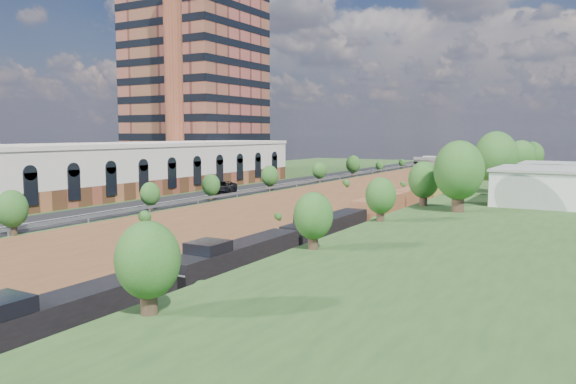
% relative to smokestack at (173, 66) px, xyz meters
% --- Properties ---
extents(ground, '(400.00, 400.00, 0.00)m').
position_rel_smokestack_xyz_m(ground, '(36.00, -56.00, -25.00)').
color(ground, '#6B665B').
rests_on(ground, ground).
extents(platform_left, '(44.00, 180.00, 5.00)m').
position_rel_smokestack_xyz_m(platform_left, '(3.00, 4.00, -22.50)').
color(platform_left, '#2B4C1F').
rests_on(platform_left, ground).
extents(embankment_left, '(10.00, 180.00, 10.00)m').
position_rel_smokestack_xyz_m(embankment_left, '(25.00, 4.00, -25.00)').
color(embankment_left, brown).
rests_on(embankment_left, ground).
extents(embankment_right, '(10.00, 180.00, 10.00)m').
position_rel_smokestack_xyz_m(embankment_right, '(47.00, 4.00, -25.00)').
color(embankment_right, brown).
rests_on(embankment_right, ground).
extents(rail_left_track, '(1.58, 180.00, 0.18)m').
position_rel_smokestack_xyz_m(rail_left_track, '(33.40, 4.00, -24.91)').
color(rail_left_track, gray).
rests_on(rail_left_track, ground).
extents(rail_right_track, '(1.58, 180.00, 0.18)m').
position_rel_smokestack_xyz_m(rail_right_track, '(38.60, 4.00, -24.91)').
color(rail_right_track, gray).
rests_on(rail_right_track, ground).
extents(road, '(8.00, 180.00, 0.10)m').
position_rel_smokestack_xyz_m(road, '(20.50, 4.00, -19.95)').
color(road, black).
rests_on(road, platform_left).
extents(guardrail, '(0.10, 171.00, 0.70)m').
position_rel_smokestack_xyz_m(guardrail, '(24.60, 3.80, -19.45)').
color(guardrail, '#99999E').
rests_on(guardrail, platform_left).
extents(commercial_building, '(14.30, 62.30, 7.00)m').
position_rel_smokestack_xyz_m(commercial_building, '(8.00, -18.00, -16.49)').
color(commercial_building, brown).
rests_on(commercial_building, platform_left).
extents(highrise_tower, '(22.00, 22.00, 53.90)m').
position_rel_smokestack_xyz_m(highrise_tower, '(-8.00, 16.00, 7.88)').
color(highrise_tower, brown).
rests_on(highrise_tower, platform_left).
extents(smokestack, '(3.20, 3.20, 40.00)m').
position_rel_smokestack_xyz_m(smokestack, '(0.00, 0.00, 0.00)').
color(smokestack, brown).
rests_on(smokestack, platform_left).
extents(overpass, '(24.50, 8.30, 7.40)m').
position_rel_smokestack_xyz_m(overpass, '(36.00, 66.00, -20.08)').
color(overpass, gray).
rests_on(overpass, ground).
extents(white_building_near, '(9.00, 12.00, 4.00)m').
position_rel_smokestack_xyz_m(white_building_near, '(59.50, -4.00, -18.00)').
color(white_building_near, silver).
rests_on(white_building_near, platform_right).
extents(white_building_far, '(8.00, 10.00, 3.60)m').
position_rel_smokestack_xyz_m(white_building_far, '(59.00, 18.00, -18.20)').
color(white_building_far, silver).
rests_on(white_building_far, platform_right).
extents(tree_right_large, '(5.25, 5.25, 7.61)m').
position_rel_smokestack_xyz_m(tree_right_large, '(53.00, -16.00, -15.62)').
color(tree_right_large, '#473323').
rests_on(tree_right_large, platform_right).
extents(tree_left_crest, '(2.45, 2.45, 3.55)m').
position_rel_smokestack_xyz_m(tree_left_crest, '(24.20, -36.00, -17.96)').
color(tree_left_crest, '#473323').
rests_on(tree_left_crest, platform_left).
extents(freight_train, '(2.88, 162.73, 4.55)m').
position_rel_smokestack_xyz_m(freight_train, '(38.60, 21.26, -22.48)').
color(freight_train, black).
rests_on(freight_train, ground).
extents(suv, '(4.73, 6.57, 1.66)m').
position_rel_smokestack_xyz_m(suv, '(20.68, -13.97, -19.07)').
color(suv, black).
rests_on(suv, road).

